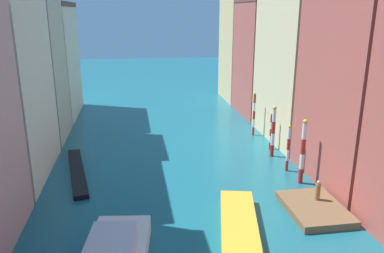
# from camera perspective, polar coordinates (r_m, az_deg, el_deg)

# --- Properties ---
(ground_plane) EXTENTS (154.00, 154.00, 0.00)m
(ground_plane) POSITION_cam_1_polar(r_m,az_deg,el_deg) (39.60, -3.43, -2.84)
(ground_plane) COLOR #196070
(building_left_3) EXTENTS (6.74, 7.85, 16.26)m
(building_left_3) POSITION_cam_1_polar(r_m,az_deg,el_deg) (43.30, -23.24, 8.62)
(building_left_3) COLOR #BCB299
(building_left_3) RESTS_ON ground
(building_left_4) EXTENTS (6.74, 11.69, 14.34)m
(building_left_4) POSITION_cam_1_polar(r_m,az_deg,el_deg) (53.16, -20.59, 9.12)
(building_left_4) COLOR beige
(building_left_4) RESTS_ON ground
(building_right_1) EXTENTS (6.74, 10.10, 14.95)m
(building_right_1) POSITION_cam_1_polar(r_m,az_deg,el_deg) (32.30, 24.02, 5.01)
(building_right_1) COLOR #B25147
(building_right_1) RESTS_ON ground
(building_right_2) EXTENTS (6.74, 11.54, 16.39)m
(building_right_2) POSITION_cam_1_polar(r_m,az_deg,el_deg) (41.78, 16.01, 9.16)
(building_right_2) COLOR beige
(building_right_2) RESTS_ON ground
(building_right_3) EXTENTS (6.74, 9.56, 14.98)m
(building_right_3) POSITION_cam_1_polar(r_m,az_deg,el_deg) (51.75, 10.98, 10.05)
(building_right_3) COLOR #B25147
(building_right_3) RESTS_ON ground
(building_right_4) EXTENTS (6.74, 8.75, 16.39)m
(building_right_4) POSITION_cam_1_polar(r_m,az_deg,el_deg) (60.41, 8.04, 11.77)
(building_right_4) COLOR #DBB77A
(building_right_4) RESTS_ON ground
(waterfront_dock) EXTENTS (3.74, 5.12, 0.52)m
(waterfront_dock) POSITION_cam_1_polar(r_m,az_deg,el_deg) (28.25, 17.65, -11.49)
(waterfront_dock) COLOR brown
(waterfront_dock) RESTS_ON ground
(person_on_dock) EXTENTS (0.36, 0.36, 1.45)m
(person_on_dock) POSITION_cam_1_polar(r_m,az_deg,el_deg) (28.67, 18.09, -9.03)
(person_on_dock) COLOR olive
(person_on_dock) RESTS_ON waterfront_dock
(mooring_pole_0) EXTENTS (0.39, 0.39, 5.30)m
(mooring_pole_0) POSITION_cam_1_polar(r_m,az_deg,el_deg) (31.42, 16.06, -3.54)
(mooring_pole_0) COLOR red
(mooring_pole_0) RESTS_ON ground
(mooring_pole_1) EXTENTS (0.27, 0.27, 4.13)m
(mooring_pole_1) POSITION_cam_1_polar(r_m,az_deg,el_deg) (33.73, 14.03, -3.07)
(mooring_pole_1) COLOR red
(mooring_pole_1) RESTS_ON ground
(mooring_pole_2) EXTENTS (0.38, 0.38, 4.90)m
(mooring_pole_2) POSITION_cam_1_polar(r_m,az_deg,el_deg) (36.71, 11.92, -0.65)
(mooring_pole_2) COLOR red
(mooring_pole_2) RESTS_ON ground
(mooring_pole_3) EXTENTS (0.30, 0.30, 3.78)m
(mooring_pole_3) POSITION_cam_1_polar(r_m,az_deg,el_deg) (38.77, 11.62, -0.59)
(mooring_pole_3) COLOR red
(mooring_pole_3) RESTS_ON ground
(mooring_pole_4) EXTENTS (0.29, 0.29, 4.86)m
(mooring_pole_4) POSITION_cam_1_polar(r_m,az_deg,el_deg) (42.71, 9.16, 1.90)
(mooring_pole_4) COLOR red
(mooring_pole_4) RESTS_ON ground
(gondola_black) EXTENTS (2.95, 10.32, 0.38)m
(gondola_black) POSITION_cam_1_polar(r_m,az_deg,el_deg) (34.33, -16.61, -6.36)
(gondola_black) COLOR black
(gondola_black) RESTS_ON ground
(motorboat_0) EXTENTS (3.78, 7.79, 0.83)m
(motorboat_0) POSITION_cam_1_polar(r_m,az_deg,el_deg) (25.15, 6.90, -14.06)
(motorboat_0) COLOR gold
(motorboat_0) RESTS_ON ground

